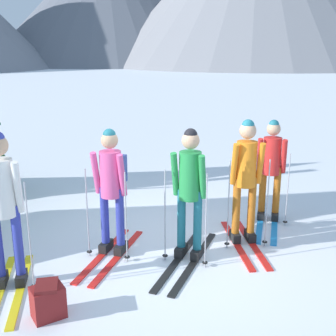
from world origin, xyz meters
The scene contains 7 objects.
ground_plane centered at (0.00, 0.00, 0.00)m, with size 400.00×400.00×0.00m, color white.
skier_in_white centered at (-1.99, -0.57, 1.02)m, with size 0.61×1.60×1.83m.
skier_in_pink centered at (-0.75, 0.04, 0.96)m, with size 1.04×1.59×1.70m.
skier_in_green centered at (0.20, -0.31, 0.95)m, with size 1.21×1.68×1.73m.
skier_in_orange centered at (1.08, 0.03, 1.00)m, with size 0.61×1.59×1.76m.
skier_in_red centered at (1.78, 0.72, 0.90)m, with size 1.04×1.71×1.63m.
backpack_on_snow_front centered at (-1.52, -1.29, 0.19)m, with size 0.38×0.34×0.38m.
Camera 1 is at (-1.08, -5.30, 2.68)m, focal length 45.87 mm.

